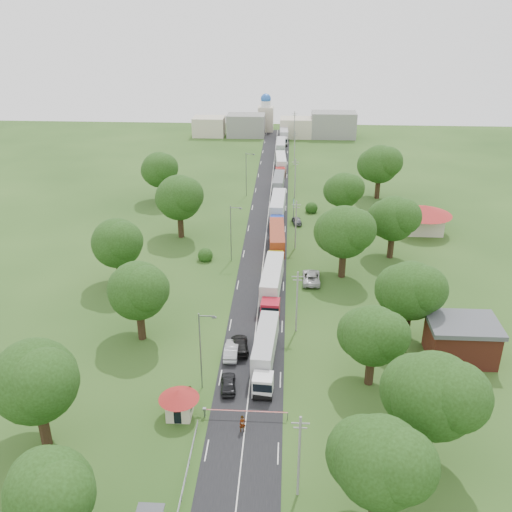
# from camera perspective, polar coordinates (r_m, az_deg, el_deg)

# --- Properties ---
(ground) EXTENTS (260.00, 260.00, 0.00)m
(ground) POSITION_cam_1_polar(r_m,az_deg,el_deg) (84.69, 0.25, -4.87)
(ground) COLOR #224316
(ground) RESTS_ON ground
(road) EXTENTS (8.00, 200.00, 0.04)m
(road) POSITION_cam_1_polar(r_m,az_deg,el_deg) (102.55, 0.85, 0.64)
(road) COLOR black
(road) RESTS_ON ground
(boom_barrier) EXTENTS (9.22, 0.35, 1.18)m
(boom_barrier) POSITION_cam_1_polar(r_m,az_deg,el_deg) (63.70, -2.28, -15.26)
(boom_barrier) COLOR slate
(boom_barrier) RESTS_ON ground
(guard_booth) EXTENTS (4.40, 4.40, 3.45)m
(guard_booth) POSITION_cam_1_polar(r_m,az_deg,el_deg) (63.65, -7.70, -14.07)
(guard_booth) COLOR beige
(guard_booth) RESTS_ON ground
(guard_rail) EXTENTS (0.10, 17.00, 1.70)m
(guard_rail) POSITION_cam_1_polar(r_m,az_deg,el_deg) (57.55, -7.18, -22.11)
(guard_rail) COLOR slate
(guard_rail) RESTS_ON ground
(info_sign) EXTENTS (0.12, 3.10, 4.10)m
(info_sign) POSITION_cam_1_polar(r_m,az_deg,el_deg) (115.29, 3.79, 4.98)
(info_sign) COLOR slate
(info_sign) RESTS_ON ground
(pole_0) EXTENTS (1.60, 0.24, 9.00)m
(pole_0) POSITION_cam_1_polar(r_m,az_deg,el_deg) (53.53, 4.34, -19.26)
(pole_0) COLOR gray
(pole_0) RESTS_ON ground
(pole_1) EXTENTS (1.60, 0.24, 9.00)m
(pole_1) POSITION_cam_1_polar(r_m,az_deg,el_deg) (76.22, 4.11, -4.50)
(pole_1) COLOR gray
(pole_1) RESTS_ON ground
(pole_2) EXTENTS (1.60, 0.24, 9.00)m
(pole_2) POSITION_cam_1_polar(r_m,az_deg,el_deg) (101.59, 4.00, 3.21)
(pole_2) COLOR gray
(pole_2) RESTS_ON ground
(pole_3) EXTENTS (1.60, 0.24, 9.00)m
(pole_3) POSITION_cam_1_polar(r_m,az_deg,el_deg) (128.07, 3.93, 7.79)
(pole_3) COLOR gray
(pole_3) RESTS_ON ground
(pole_4) EXTENTS (1.60, 0.24, 9.00)m
(pole_4) POSITION_cam_1_polar(r_m,az_deg,el_deg) (155.08, 3.89, 10.79)
(pole_4) COLOR gray
(pole_4) RESTS_ON ground
(pole_5) EXTENTS (1.60, 0.24, 9.00)m
(pole_5) POSITION_cam_1_polar(r_m,az_deg,el_deg) (182.39, 3.86, 12.90)
(pole_5) COLOR gray
(pole_5) RESTS_ON ground
(lamp_0) EXTENTS (2.03, 0.22, 10.00)m
(lamp_0) POSITION_cam_1_polar(r_m,az_deg,el_deg) (65.33, -5.46, -9.12)
(lamp_0) COLOR slate
(lamp_0) RESTS_ON ground
(lamp_1) EXTENTS (2.03, 0.22, 10.00)m
(lamp_1) POSITION_cam_1_polar(r_m,az_deg,el_deg) (96.14, -2.45, 2.53)
(lamp_1) COLOR slate
(lamp_1) RESTS_ON ground
(lamp_2) EXTENTS (2.03, 0.22, 10.00)m
(lamp_2) POSITION_cam_1_polar(r_m,az_deg,el_deg) (129.10, -0.93, 8.39)
(lamp_2) COLOR slate
(lamp_2) RESTS_ON ground
(tree_0) EXTENTS (8.80, 8.80, 11.07)m
(tree_0) POSITION_cam_1_polar(r_m,az_deg,el_deg) (50.35, 12.32, -19.36)
(tree_0) COLOR #382616
(tree_0) RESTS_ON ground
(tree_1) EXTENTS (9.60, 9.60, 12.05)m
(tree_1) POSITION_cam_1_polar(r_m,az_deg,el_deg) (57.11, 17.35, -13.08)
(tree_1) COLOR #382616
(tree_1) RESTS_ON ground
(tree_2) EXTENTS (8.00, 8.00, 10.10)m
(tree_2) POSITION_cam_1_polar(r_m,az_deg,el_deg) (66.65, 11.61, -7.74)
(tree_2) COLOR #382616
(tree_2) RESTS_ON ground
(tree_3) EXTENTS (8.80, 8.80, 11.07)m
(tree_3) POSITION_cam_1_polar(r_m,az_deg,el_deg) (75.97, 15.18, -3.31)
(tree_3) COLOR #382616
(tree_3) RESTS_ON ground
(tree_4) EXTENTS (9.60, 9.60, 12.05)m
(tree_4) POSITION_cam_1_polar(r_m,az_deg,el_deg) (90.80, 8.83, 2.44)
(tree_4) COLOR #382616
(tree_4) RESTS_ON ground
(tree_5) EXTENTS (8.80, 8.80, 11.07)m
(tree_5) POSITION_cam_1_polar(r_m,az_deg,el_deg) (99.67, 13.59, 3.69)
(tree_5) COLOR #382616
(tree_5) RESTS_ON ground
(tree_6) EXTENTS (8.00, 8.00, 10.10)m
(tree_6) POSITION_cam_1_polar(r_m,az_deg,el_deg) (114.80, 8.76, 6.55)
(tree_6) COLOR #382616
(tree_6) RESTS_ON ground
(tree_7) EXTENTS (9.60, 9.60, 12.05)m
(tree_7) POSITION_cam_1_polar(r_m,az_deg,el_deg) (129.86, 12.26, 8.98)
(tree_7) COLOR #382616
(tree_7) RESTS_ON ground
(tree_8) EXTENTS (8.00, 8.00, 10.10)m
(tree_8) POSITION_cam_1_polar(r_m,az_deg,el_deg) (50.64, -19.88, -21.19)
(tree_8) COLOR #382616
(tree_8) RESTS_ON ground
(tree_9) EXTENTS (9.60, 9.60, 12.05)m
(tree_9) POSITION_cam_1_polar(r_m,az_deg,el_deg) (60.30, -21.18, -11.48)
(tree_9) COLOR #382616
(tree_9) RESTS_ON ground
(tree_10) EXTENTS (8.80, 8.80, 11.07)m
(tree_10) POSITION_cam_1_polar(r_m,az_deg,el_deg) (74.92, -11.72, -3.34)
(tree_10) COLOR #382616
(tree_10) RESTS_ON ground
(tree_11) EXTENTS (8.80, 8.80, 11.07)m
(tree_11) POSITION_cam_1_polar(r_m,az_deg,el_deg) (89.80, -13.73, 1.31)
(tree_11) COLOR #382616
(tree_11) RESTS_ON ground
(tree_12) EXTENTS (9.60, 9.60, 12.05)m
(tree_12) POSITION_cam_1_polar(r_m,az_deg,el_deg) (106.29, -7.69, 5.85)
(tree_12) COLOR #382616
(tree_12) RESTS_ON ground
(tree_13) EXTENTS (8.80, 8.80, 11.07)m
(tree_13) POSITION_cam_1_polar(r_m,az_deg,el_deg) (126.77, -9.63, 8.52)
(tree_13) COLOR #382616
(tree_13) RESTS_ON ground
(house_brick) EXTENTS (8.60, 6.60, 5.20)m
(house_brick) POSITION_cam_1_polar(r_m,az_deg,el_deg) (76.22, 19.84, -7.86)
(house_brick) COLOR maroon
(house_brick) RESTS_ON ground
(house_cream) EXTENTS (10.08, 10.08, 5.80)m
(house_cream) POSITION_cam_1_polar(r_m,az_deg,el_deg) (113.41, 16.46, 3.99)
(house_cream) COLOR beige
(house_cream) RESTS_ON ground
(distant_town) EXTENTS (52.00, 8.00, 8.00)m
(distant_town) POSITION_cam_1_polar(r_m,az_deg,el_deg) (187.55, 2.33, 12.89)
(distant_town) COLOR gray
(distant_town) RESTS_ON ground
(church) EXTENTS (5.00, 5.00, 12.30)m
(church) POSITION_cam_1_polar(r_m,az_deg,el_deg) (195.15, 0.98, 13.94)
(church) COLOR beige
(church) RESTS_ON ground
(truck_0) EXTENTS (3.10, 13.96, 3.85)m
(truck_0) POSITION_cam_1_polar(r_m,az_deg,el_deg) (70.83, 0.92, -9.44)
(truck_0) COLOR white
(truck_0) RESTS_ON ground
(truck_1) EXTENTS (3.37, 15.55, 4.30)m
(truck_1) POSITION_cam_1_polar(r_m,az_deg,el_deg) (85.68, 1.60, -2.77)
(truck_1) COLOR #AF1426
(truck_1) RESTS_ON ground
(truck_2) EXTENTS (3.02, 14.94, 4.13)m
(truck_2) POSITION_cam_1_polar(r_m,az_deg,el_deg) (100.37, 2.09, 1.44)
(truck_2) COLOR yellow
(truck_2) RESTS_ON ground
(truck_3) EXTENTS (3.05, 15.46, 4.28)m
(truck_3) POSITION_cam_1_polar(r_m,az_deg,el_deg) (116.09, 2.19, 4.77)
(truck_3) COLOR #1C39A8
(truck_3) RESTS_ON ground
(truck_4) EXTENTS (2.67, 13.66, 3.78)m
(truck_4) POSITION_cam_1_polar(r_m,az_deg,el_deg) (132.03, 2.26, 7.13)
(truck_4) COLOR white
(truck_4) RESTS_ON ground
(truck_5) EXTENTS (3.01, 14.10, 3.90)m
(truck_5) POSITION_cam_1_polar(r_m,az_deg,el_deg) (148.98, 2.50, 9.20)
(truck_5) COLOR maroon
(truck_5) RESTS_ON ground
(truck_6) EXTENTS (2.45, 14.02, 3.89)m
(truck_6) POSITION_cam_1_polar(r_m,az_deg,el_deg) (165.25, 2.50, 10.76)
(truck_6) COLOR #235F2B
(truck_6) RESTS_ON ground
(truck_7) EXTENTS (2.85, 14.12, 3.91)m
(truck_7) POSITION_cam_1_polar(r_m,az_deg,el_deg) (181.16, 2.79, 12.00)
(truck_7) COLOR #B8B8B8
(truck_7) RESTS_ON ground
(car_lane_front) EXTENTS (2.18, 4.49, 1.48)m
(car_lane_front) POSITION_cam_1_polar(r_m,az_deg,el_deg) (67.78, -2.80, -12.61)
(car_lane_front) COLOR black
(car_lane_front) RESTS_ON ground
(car_lane_mid) EXTENTS (1.70, 4.88, 1.61)m
(car_lane_mid) POSITION_cam_1_polar(r_m,az_deg,el_deg) (73.18, -2.45, -9.39)
(car_lane_mid) COLOR #ACAEB4
(car_lane_mid) RESTS_ON ground
(car_lane_rear) EXTENTS (2.83, 5.48, 1.52)m
(car_lane_rear) POSITION_cam_1_polar(r_m,az_deg,el_deg) (74.20, -1.64, -8.88)
(car_lane_rear) COLOR black
(car_lane_rear) RESTS_ON ground
(car_verge_near) EXTENTS (2.81, 5.98, 1.65)m
(car_verge_near) POSITION_cam_1_polar(r_m,az_deg,el_deg) (91.22, 5.55, -2.11)
(car_verge_near) COLOR silver
(car_verge_near) RESTS_ON ground
(car_verge_far) EXTENTS (2.24, 4.27, 1.39)m
(car_verge_far) POSITION_cam_1_polar(r_m,az_deg,el_deg) (114.38, 4.10, 3.57)
(car_verge_far) COLOR #5B5D63
(car_verge_far) RESTS_ON ground
(pedestrian_near) EXTENTS (0.81, 0.65, 1.94)m
(pedestrian_near) POSITION_cam_1_polar(r_m,az_deg,el_deg) (62.04, -1.35, -16.45)
(pedestrian_near) COLOR gray
(pedestrian_near) RESTS_ON ground
(pedestrian_booth) EXTENTS (0.98, 1.10, 1.86)m
(pedestrian_booth) POSITION_cam_1_polar(r_m,az_deg,el_deg) (66.32, -6.61, -13.53)
(pedestrian_booth) COLOR gray
(pedestrian_booth) RESTS_ON ground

